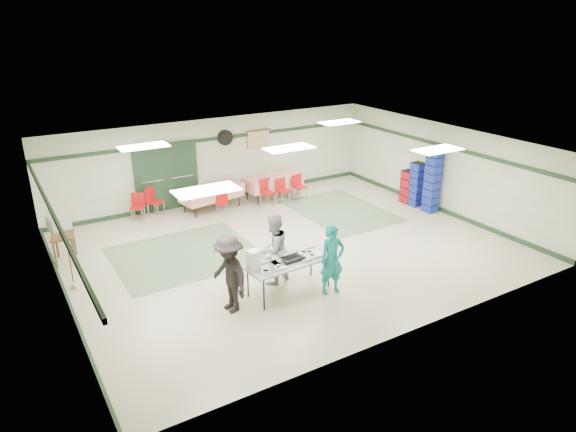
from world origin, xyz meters
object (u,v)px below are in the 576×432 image
volunteer_teal (332,260)px  dining_table_b (212,192)px  chair_c (299,184)px  chair_loose_a (153,199)px  chair_b (266,189)px  serving_table (289,262)px  volunteer_grey (274,249)px  volunteer_dark (229,274)px  printer_table (63,238)px  dining_table_a (273,181)px  chair_a (282,188)px  crate_stack_red (409,187)px  crate_stack_blue_a (433,181)px  chair_d (222,200)px  office_printer (59,222)px  broom (70,261)px  crate_stack_blue_b (416,184)px  chair_loose_b (138,204)px

volunteer_teal → dining_table_b: bearing=99.2°
chair_c → chair_loose_a: bearing=160.0°
dining_table_b → chair_b: (1.63, -0.57, -0.03)m
serving_table → chair_b: 5.60m
volunteer_grey → volunteer_dark: volunteer_dark is taller
volunteer_grey → printer_table: bearing=-59.7°
dining_table_a → chair_a: size_ratio=2.51×
crate_stack_red → chair_a: bearing=148.7°
crate_stack_blue_a → chair_b: bearing=142.7°
volunteer_grey → chair_b: (2.31, 4.55, -0.28)m
chair_d → crate_stack_red: crate_stack_red is taller
chair_b → chair_loose_a: (-3.39, 0.92, 0.02)m
chair_a → office_printer: bearing=-179.1°
volunteer_dark → dining_table_a: 7.13m
volunteer_dark → chair_loose_a: (0.29, 6.07, -0.28)m
broom → volunteer_teal: bearing=-43.1°
chair_c → chair_d: 2.77m
chair_c → dining_table_a: bearing=130.1°
chair_d → crate_stack_blue_a: size_ratio=0.39×
volunteer_teal → volunteer_grey: (-0.84, 1.08, 0.03)m
serving_table → crate_stack_red: crate_stack_red is taller
crate_stack_blue_b → chair_a: bearing=145.0°
volunteer_dark → dining_table_a: (4.24, 5.72, -0.26)m
office_printer → broom: bearing=-107.2°
broom → chair_a: bearing=9.9°
volunteer_teal → broom: bearing=154.3°
chair_c → chair_loose_b: (-5.09, 0.84, -0.01)m
chair_c → printer_table: (-7.43, -0.98, 0.12)m
crate_stack_blue_b → office_printer: bearing=169.9°
volunteer_teal → office_printer: (-4.74, 5.00, 0.14)m
dining_table_a → broom: (-6.86, -3.01, 0.07)m
chair_b → chair_d: (-1.55, -0.01, -0.06)m
chair_b → crate_stack_blue_a: bearing=-43.8°
chair_c → crate_stack_red: size_ratio=0.77×
chair_loose_a → volunteer_dark: bearing=-130.5°
dining_table_b → office_printer: 4.74m
chair_loose_b → chair_d: bearing=6.4°
serving_table → broom: size_ratio=1.64×
broom → crate_stack_blue_a: bearing=-13.4°
chair_a → crate_stack_blue_b: crate_stack_blue_b is taller
crate_stack_blue_a → office_printer: crate_stack_blue_a is taller
dining_table_a → broom: broom is taller
volunteer_teal → dining_table_a: bearing=79.5°
chair_b → crate_stack_red: (4.09, -2.15, 0.00)m
chair_loose_a → broom: bearing=-168.5°
dining_table_b → chair_loose_a: 1.79m
dining_table_a → dining_table_b: bearing=175.2°
volunteer_teal → volunteer_dark: bearing=175.5°
volunteer_teal → chair_b: (1.47, 5.63, -0.25)m
volunteer_dark → dining_table_b: 6.08m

